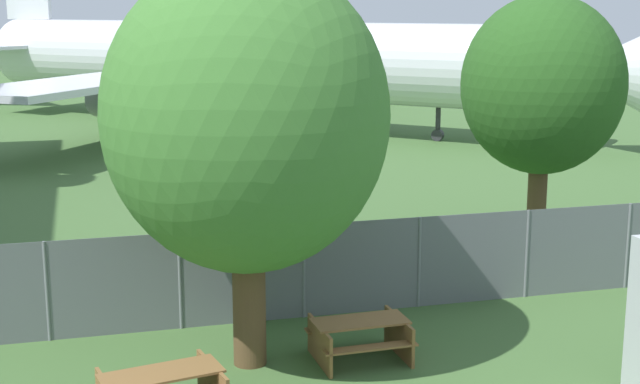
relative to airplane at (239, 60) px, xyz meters
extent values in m
cylinder|color=slate|center=(-9.12, -30.23, -2.53)|extent=(0.07, 0.07, 1.99)
cylinder|color=slate|center=(-6.57, -30.23, -2.53)|extent=(0.07, 0.07, 1.99)
cylinder|color=slate|center=(-4.03, -30.23, -2.53)|extent=(0.07, 0.07, 1.99)
cylinder|color=slate|center=(-1.48, -30.23, -2.53)|extent=(0.07, 0.07, 1.99)
cylinder|color=slate|center=(1.06, -30.23, -2.53)|extent=(0.07, 0.07, 1.99)
cylinder|color=slate|center=(3.61, -30.23, -2.53)|extent=(0.07, 0.07, 1.99)
cube|color=slate|center=(-4.03, -30.23, -2.53)|extent=(56.00, 0.01, 1.99)
cylinder|color=silver|center=(0.32, -0.32, 0.05)|extent=(26.90, 26.37, 3.93)
cone|color=silver|center=(13.81, -13.47, 0.05)|extent=(5.56, 5.56, 3.93)
cube|color=silver|center=(5.79, 7.70, -0.54)|extent=(14.90, 13.02, 0.30)
cylinder|color=#939399|center=(3.95, 6.32, -1.58)|extent=(3.77, 3.74, 1.77)
cube|color=silver|center=(-7.56, -5.98, -0.54)|extent=(12.79, 15.03, 0.30)
cylinder|color=#939399|center=(-6.22, -4.10, -1.58)|extent=(3.77, 3.74, 1.77)
cube|color=silver|center=(-10.91, 10.64, 0.44)|extent=(8.30, 8.40, 0.20)
cylinder|color=#2D2D33|center=(8.17, -7.97, -2.72)|extent=(0.24, 0.24, 1.61)
cylinder|color=#2D2D33|center=(8.17, -7.97, -3.25)|extent=(0.61, 0.61, 0.56)
cylinder|color=#2D2D33|center=(0.76, 2.55, -2.72)|extent=(0.24, 0.24, 1.61)
cylinder|color=#2D2D33|center=(0.76, 2.55, -3.25)|extent=(0.61, 0.61, 0.56)
cylinder|color=#2D2D33|center=(-2.53, -0.83, -2.72)|extent=(0.24, 0.24, 1.61)
cylinder|color=#2D2D33|center=(-2.53, -0.83, -3.25)|extent=(0.61, 0.61, 0.56)
cube|color=brown|center=(-7.31, -34.13, -2.79)|extent=(2.01, 1.12, 0.04)
cube|color=brown|center=(-7.42, -33.58, -3.09)|extent=(1.91, 0.65, 0.04)
cube|color=brown|center=(-3.59, -32.70, -2.79)|extent=(1.76, 0.81, 0.04)
cube|color=brown|center=(-3.60, -32.14, -3.09)|extent=(1.74, 0.33, 0.04)
cube|color=brown|center=(-3.57, -33.26, -3.09)|extent=(1.74, 0.33, 0.04)
cube|color=brown|center=(-2.82, -32.68, -3.16)|extent=(0.10, 1.40, 0.74)
cube|color=brown|center=(-4.35, -32.72, -3.16)|extent=(0.10, 1.40, 0.74)
cylinder|color=brown|center=(3.17, -26.78, -2.23)|extent=(0.50, 0.50, 2.61)
ellipsoid|color=#28561E|center=(3.17, -26.78, 0.86)|extent=(4.18, 4.18, 4.60)
cylinder|color=brown|center=(-5.57, -32.35, -2.32)|extent=(0.60, 0.60, 2.42)
ellipsoid|color=#427A33|center=(-5.57, -32.35, 1.00)|extent=(4.96, 4.96, 5.46)
camera|label=1|loc=(-8.30, -47.37, 2.85)|focal=50.00mm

